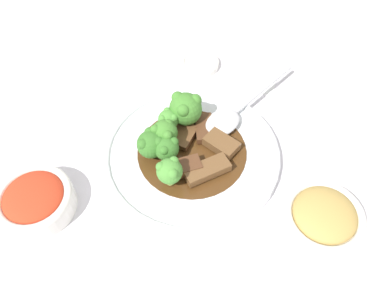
{
  "coord_description": "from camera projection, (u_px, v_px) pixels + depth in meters",
  "views": [
    {
      "loc": [
        0.35,
        0.07,
        0.5
      ],
      "look_at": [
        0.0,
        0.0,
        0.03
      ],
      "focal_mm": 35.0,
      "sensor_mm": 36.0,
      "label": 1
    }
  ],
  "objects": [
    {
      "name": "ground_plane",
      "position": [
        192.0,
        157.0,
        0.61
      ],
      "size": [
        4.0,
        4.0,
        0.0
      ],
      "primitive_type": "plane",
      "color": "silver"
    },
    {
      "name": "main_plate",
      "position": [
        192.0,
        153.0,
        0.6
      ],
      "size": [
        0.28,
        0.28,
        0.02
      ],
      "color": "white",
      "rests_on": "ground_plane"
    },
    {
      "name": "beef_strip_0",
      "position": [
        183.0,
        168.0,
        0.57
      ],
      "size": [
        0.05,
        0.06,
        0.02
      ],
      "color": "#56331E",
      "rests_on": "main_plate"
    },
    {
      "name": "beef_strip_1",
      "position": [
        221.0,
        144.0,
        0.59
      ],
      "size": [
        0.05,
        0.06,
        0.01
      ],
      "color": "brown",
      "rests_on": "main_plate"
    },
    {
      "name": "beef_strip_2",
      "position": [
        184.0,
        135.0,
        0.61
      ],
      "size": [
        0.06,
        0.04,
        0.01
      ],
      "color": "brown",
      "rests_on": "main_plate"
    },
    {
      "name": "beef_strip_3",
      "position": [
        207.0,
        170.0,
        0.57
      ],
      "size": [
        0.07,
        0.07,
        0.01
      ],
      "color": "brown",
      "rests_on": "main_plate"
    },
    {
      "name": "beef_strip_4",
      "position": [
        204.0,
        128.0,
        0.62
      ],
      "size": [
        0.06,
        0.04,
        0.01
      ],
      "color": "#56331E",
      "rests_on": "main_plate"
    },
    {
      "name": "broccoli_floret_0",
      "position": [
        166.0,
        148.0,
        0.57
      ],
      "size": [
        0.04,
        0.04,
        0.05
      ],
      "color": "#7FA84C",
      "rests_on": "main_plate"
    },
    {
      "name": "broccoli_floret_1",
      "position": [
        170.0,
        171.0,
        0.54
      ],
      "size": [
        0.04,
        0.04,
        0.05
      ],
      "color": "#8EB756",
      "rests_on": "main_plate"
    },
    {
      "name": "broccoli_floret_2",
      "position": [
        168.0,
        120.0,
        0.6
      ],
      "size": [
        0.03,
        0.03,
        0.04
      ],
      "color": "#7FA84C",
      "rests_on": "main_plate"
    },
    {
      "name": "broccoli_floret_3",
      "position": [
        186.0,
        108.0,
        0.61
      ],
      "size": [
        0.05,
        0.05,
        0.06
      ],
      "color": "#7FA84C",
      "rests_on": "main_plate"
    },
    {
      "name": "broccoli_floret_4",
      "position": [
        164.0,
        134.0,
        0.57
      ],
      "size": [
        0.04,
        0.04,
        0.05
      ],
      "color": "#7FA84C",
      "rests_on": "main_plate"
    },
    {
      "name": "broccoli_floret_5",
      "position": [
        151.0,
        144.0,
        0.57
      ],
      "size": [
        0.04,
        0.04,
        0.05
      ],
      "color": "#8EB756",
      "rests_on": "main_plate"
    },
    {
      "name": "serving_spoon",
      "position": [
        228.0,
        118.0,
        0.63
      ],
      "size": [
        0.21,
        0.15,
        0.01
      ],
      "color": "silver",
      "rests_on": "main_plate"
    },
    {
      "name": "side_bowl_kimchi",
      "position": [
        35.0,
        200.0,
        0.54
      ],
      "size": [
        0.11,
        0.11,
        0.04
      ],
      "color": "white",
      "rests_on": "ground_plane"
    },
    {
      "name": "side_bowl_appetizer",
      "position": [
        322.0,
        219.0,
        0.51
      ],
      "size": [
        0.11,
        0.11,
        0.06
      ],
      "color": "white",
      "rests_on": "ground_plane"
    },
    {
      "name": "sauce_dish",
      "position": [
        200.0,
        63.0,
        0.74
      ],
      "size": [
        0.07,
        0.07,
        0.01
      ],
      "color": "white",
      "rests_on": "ground_plane"
    },
    {
      "name": "paper_napkin",
      "position": [
        250.0,
        73.0,
        0.73
      ],
      "size": [
        0.11,
        0.12,
        0.01
      ],
      "color": "white",
      "rests_on": "ground_plane"
    }
  ]
}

